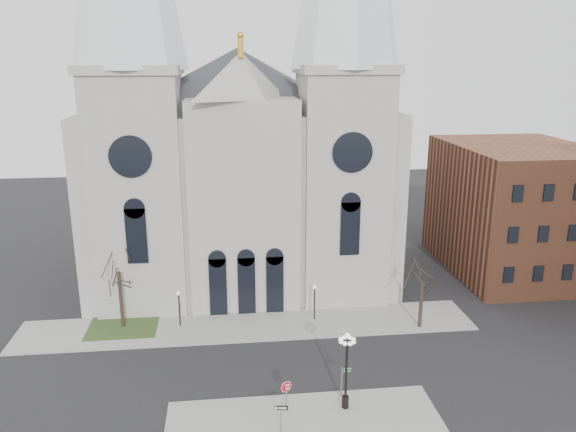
{
  "coord_description": "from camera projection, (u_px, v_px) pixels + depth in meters",
  "views": [
    {
      "loc": [
        -1.66,
        -34.37,
        22.98
      ],
      "look_at": [
        3.2,
        8.0,
        10.93
      ],
      "focal_mm": 35.0,
      "sensor_mm": 36.0,
      "label": 1
    }
  ],
  "objects": [
    {
      "name": "grass_patch",
      "position": [
        123.0,
        327.0,
        49.53
      ],
      "size": [
        6.0,
        5.0,
        0.18
      ],
      "primitive_type": "cube",
      "color": "#2F451D",
      "rests_on": "ground"
    },
    {
      "name": "stop_sign",
      "position": [
        286.0,
        389.0,
        37.22
      ],
      "size": [
        0.82,
        0.09,
        2.26
      ],
      "rotation": [
        0.0,
        0.0,
        0.03
      ],
      "color": "slate",
      "rests_on": "sidewalk_near"
    },
    {
      "name": "bg_building_brick",
      "position": [
        515.0,
        208.0,
        61.71
      ],
      "size": [
        14.0,
        18.0,
        14.0
      ],
      "primitive_type": "cube",
      "color": "brown",
      "rests_on": "ground"
    },
    {
      "name": "ped_lamp_right",
      "position": [
        315.0,
        297.0,
        50.31
      ],
      "size": [
        0.32,
        0.32,
        3.26
      ],
      "color": "black",
      "rests_on": "sidewalk_far"
    },
    {
      "name": "one_way_sign",
      "position": [
        281.0,
        413.0,
        35.12
      ],
      "size": [
        0.9,
        0.12,
        2.04
      ],
      "rotation": [
        0.0,
        0.0,
        -0.09
      ],
      "color": "slate",
      "rests_on": "sidewalk_near"
    },
    {
      "name": "street_name_sign",
      "position": [
        343.0,
        378.0,
        39.08
      ],
      "size": [
        0.72,
        0.09,
        2.24
      ],
      "rotation": [
        0.0,
        0.0,
        -0.03
      ],
      "color": "slate",
      "rests_on": "sidewalk_near"
    },
    {
      "name": "ground",
      "position": [
        256.0,
        398.0,
        39.29
      ],
      "size": [
        160.0,
        160.0,
        0.0
      ],
      "primitive_type": "plane",
      "color": "black",
      "rests_on": "ground"
    },
    {
      "name": "sidewalk_far",
      "position": [
        248.0,
        326.0,
        49.79
      ],
      "size": [
        40.0,
        6.0,
        0.14
      ],
      "primitive_type": "cube",
      "color": "gray",
      "rests_on": "ground"
    },
    {
      "name": "cathedral",
      "position": [
        239.0,
        104.0,
        56.12
      ],
      "size": [
        33.0,
        26.66,
        54.0
      ],
      "color": "#9B9891",
      "rests_on": "ground"
    },
    {
      "name": "ped_lamp_left",
      "position": [
        179.0,
        303.0,
        48.99
      ],
      "size": [
        0.32,
        0.32,
        3.26
      ],
      "color": "black",
      "rests_on": "sidewalk_far"
    },
    {
      "name": "tree_left",
      "position": [
        118.0,
        269.0,
        48.04
      ],
      "size": [
        3.2,
        3.2,
        7.5
      ],
      "color": "black",
      "rests_on": "ground"
    },
    {
      "name": "tree_right",
      "position": [
        423.0,
        281.0,
        48.33
      ],
      "size": [
        3.2,
        3.2,
        6.0
      ],
      "color": "black",
      "rests_on": "ground"
    },
    {
      "name": "globe_lamp",
      "position": [
        347.0,
        361.0,
        37.09
      ],
      "size": [
        1.43,
        1.43,
        5.56
      ],
      "rotation": [
        0.0,
        0.0,
        0.23
      ],
      "color": "black",
      "rests_on": "sidewalk_near"
    }
  ]
}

